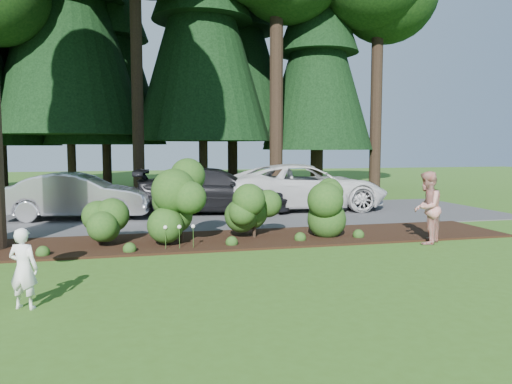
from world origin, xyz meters
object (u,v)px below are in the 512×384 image
(child, at_px, (23,268))
(adult, at_px, (427,208))
(car_silver_wagon, at_px, (78,196))
(car_white_suv, at_px, (304,187))
(car_dark_suv, at_px, (214,190))

(child, bearing_deg, adult, -139.18)
(car_silver_wagon, height_order, adult, adult)
(car_white_suv, xyz_separation_m, car_dark_suv, (-3.22, -0.06, -0.05))
(car_silver_wagon, height_order, child, car_silver_wagon)
(car_silver_wagon, distance_m, car_white_suv, 7.56)
(car_dark_suv, bearing_deg, car_white_suv, -80.81)
(adult, bearing_deg, car_silver_wagon, -78.93)
(car_silver_wagon, xyz_separation_m, car_dark_suv, (4.32, 0.48, 0.04))
(car_white_suv, height_order, car_dark_suv, car_white_suv)
(car_silver_wagon, xyz_separation_m, car_white_suv, (7.54, 0.54, 0.10))
(car_dark_suv, height_order, child, car_dark_suv)
(car_silver_wagon, height_order, car_dark_suv, car_dark_suv)
(car_dark_suv, bearing_deg, adult, -140.25)
(car_dark_suv, relative_size, adult, 3.09)
(child, relative_size, adult, 0.68)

